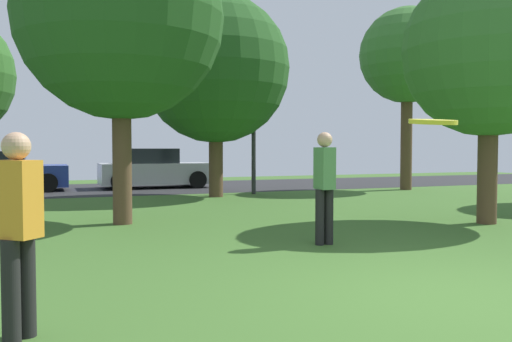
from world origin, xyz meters
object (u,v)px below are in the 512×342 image
(oak_tree_right, at_px, (490,52))
(street_lamp_post, at_px, (254,124))
(person_thrower, at_px, (18,226))
(person_walking, at_px, (325,182))
(maple_tree_near, at_px, (121,17))
(frisbee_disc, at_px, (433,122))
(maple_tree_far, at_px, (407,56))
(oak_tree_left, at_px, (216,69))
(parked_car_silver, at_px, (154,170))

(oak_tree_right, relative_size, street_lamp_post, 1.13)
(oak_tree_right, xyz_separation_m, person_thrower, (-8.35, -3.70, -2.49))
(person_walking, bearing_deg, maple_tree_near, 35.90)
(person_thrower, xyz_separation_m, frisbee_disc, (2.26, -2.05, 0.76))
(maple_tree_near, distance_m, maple_tree_far, 11.84)
(maple_tree_near, relative_size, maple_tree_far, 0.94)
(oak_tree_right, relative_size, frisbee_disc, 16.94)
(oak_tree_left, distance_m, oak_tree_right, 8.26)
(maple_tree_near, xyz_separation_m, parked_car_silver, (2.40, 9.39, -3.36))
(maple_tree_far, relative_size, frisbee_disc, 21.55)
(maple_tree_far, bearing_deg, oak_tree_right, -116.73)
(maple_tree_near, relative_size, person_thrower, 3.73)
(oak_tree_right, distance_m, frisbee_disc, 8.55)
(parked_car_silver, bearing_deg, street_lamp_post, -56.87)
(maple_tree_far, xyz_separation_m, parked_car_silver, (-8.22, 4.22, -4.06))
(maple_tree_near, distance_m, oak_tree_right, 7.23)
(street_lamp_post, bearing_deg, maple_tree_far, -3.60)
(maple_tree_far, bearing_deg, frisbee_disc, -126.50)
(maple_tree_far, relative_size, parked_car_silver, 1.61)
(oak_tree_left, height_order, parked_car_silver, oak_tree_left)
(person_thrower, bearing_deg, frisbee_disc, -0.00)
(person_thrower, height_order, parked_car_silver, person_thrower)
(maple_tree_far, bearing_deg, person_walking, -132.88)
(oak_tree_right, height_order, street_lamp_post, oak_tree_right)
(oak_tree_left, height_order, maple_tree_near, oak_tree_left)
(oak_tree_left, height_order, oak_tree_right, oak_tree_left)
(maple_tree_near, relative_size, person_walking, 3.48)
(oak_tree_right, distance_m, person_walking, 4.86)
(person_thrower, xyz_separation_m, street_lamp_post, (6.55, 11.81, 1.36))
(maple_tree_near, xyz_separation_m, street_lamp_post, (4.92, 5.53, -1.78))
(person_thrower, bearing_deg, person_walking, 75.81)
(maple_tree_near, bearing_deg, street_lamp_post, 48.36)
(oak_tree_left, relative_size, oak_tree_right, 1.21)
(oak_tree_right, xyz_separation_m, street_lamp_post, (-1.80, 8.11, -1.13))
(person_walking, bearing_deg, street_lamp_post, -15.34)
(person_thrower, bearing_deg, street_lamp_post, 103.23)
(oak_tree_left, xyz_separation_m, street_lamp_post, (1.45, 0.53, -1.63))
(oak_tree_left, xyz_separation_m, person_walking, (-0.88, -8.47, -2.91))
(oak_tree_right, height_order, frisbee_disc, oak_tree_right)
(person_thrower, bearing_deg, oak_tree_right, 66.12)
(maple_tree_far, xyz_separation_m, street_lamp_post, (-5.70, 0.36, -2.48))
(maple_tree_near, relative_size, oak_tree_right, 1.19)
(person_walking, bearing_deg, parked_car_silver, -0.01)
(oak_tree_right, bearing_deg, person_walking, -167.81)
(person_thrower, xyz_separation_m, parked_car_silver, (4.03, 15.67, -0.22))
(maple_tree_near, xyz_separation_m, oak_tree_right, (6.72, -2.58, -0.66))
(person_thrower, height_order, person_walking, person_walking)
(oak_tree_right, bearing_deg, maple_tree_near, 158.98)
(maple_tree_far, relative_size, street_lamp_post, 1.44)
(oak_tree_left, bearing_deg, maple_tree_far, 1.39)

